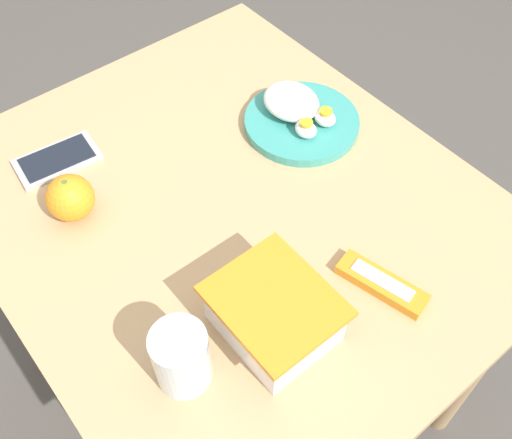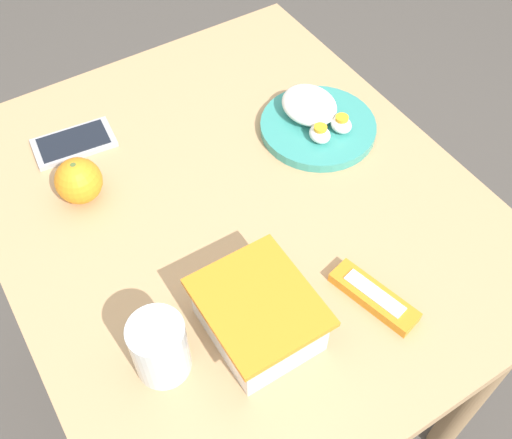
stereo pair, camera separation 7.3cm
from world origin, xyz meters
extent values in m
plane|color=#4C4742|center=(0.00, 0.00, 0.00)|extent=(10.00, 10.00, 0.00)
cube|color=tan|center=(0.00, 0.00, 0.74)|extent=(0.92, 0.78, 0.03)
cylinder|color=#A07D56|center=(-0.40, -0.33, 0.36)|extent=(0.06, 0.06, 0.73)
cylinder|color=#A07D56|center=(0.40, -0.33, 0.36)|extent=(0.06, 0.06, 0.73)
cylinder|color=#A07D56|center=(0.40, 0.33, 0.36)|extent=(0.06, 0.06, 0.73)
cube|color=white|center=(-0.23, 0.10, 0.79)|extent=(0.16, 0.13, 0.07)
cube|color=#CCBC84|center=(-0.23, 0.10, 0.78)|extent=(0.14, 0.12, 0.05)
cube|color=orange|center=(-0.23, 0.10, 0.83)|extent=(0.17, 0.15, 0.01)
ellipsoid|color=gray|center=(-0.27, 0.09, 0.80)|extent=(0.06, 0.06, 0.02)
ellipsoid|color=gray|center=(-0.23, 0.10, 0.80)|extent=(0.06, 0.04, 0.02)
ellipsoid|color=gray|center=(-0.18, 0.10, 0.80)|extent=(0.05, 0.04, 0.03)
sphere|color=orange|center=(0.15, 0.21, 0.79)|extent=(0.08, 0.08, 0.08)
cylinder|color=#4C662D|center=(0.15, 0.21, 0.83)|extent=(0.01, 0.01, 0.00)
cylinder|color=teal|center=(0.07, -0.22, 0.76)|extent=(0.22, 0.22, 0.02)
ellipsoid|color=white|center=(0.10, -0.22, 0.79)|extent=(0.11, 0.10, 0.04)
ellipsoid|color=white|center=(0.03, -0.25, 0.79)|extent=(0.04, 0.04, 0.03)
cylinder|color=#F4A823|center=(0.03, -0.25, 0.80)|extent=(0.02, 0.02, 0.01)
ellipsoid|color=white|center=(0.03, -0.20, 0.79)|extent=(0.04, 0.04, 0.03)
cylinder|color=#F4A823|center=(0.03, -0.20, 0.80)|extent=(0.02, 0.02, 0.01)
cube|color=orange|center=(-0.28, -0.08, 0.76)|extent=(0.15, 0.08, 0.02)
cube|color=white|center=(-0.28, -0.08, 0.77)|extent=(0.10, 0.05, 0.00)
cube|color=#ADADB2|center=(0.28, 0.18, 0.76)|extent=(0.09, 0.15, 0.01)
cube|color=black|center=(0.28, 0.18, 0.77)|extent=(0.08, 0.13, 0.00)
cylinder|color=silver|center=(-0.20, 0.24, 0.81)|extent=(0.08, 0.08, 0.10)
camera|label=1|loc=(-0.53, 0.37, 1.55)|focal=42.00mm
camera|label=2|loc=(-0.57, 0.32, 1.55)|focal=42.00mm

